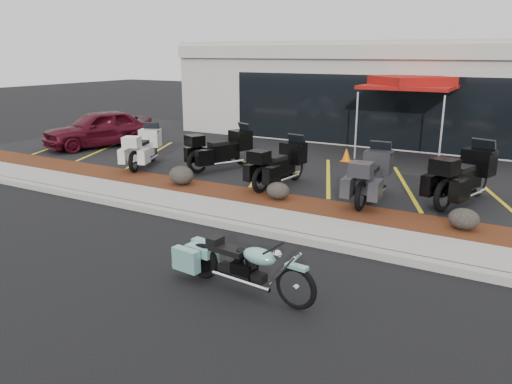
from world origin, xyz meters
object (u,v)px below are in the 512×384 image
Objects in this scene: hero_cruiser at (296,281)px; popup_canopy at (411,84)px; touring_white at (152,142)px; parked_car at (99,128)px; traffic_cone at (346,155)px.

popup_canopy is (-1.22, 11.26, 2.13)m from hero_cruiser.
touring_white is 3.67m from parked_car.
parked_car reaches higher than hero_cruiser.
touring_white is (-8.13, 6.24, 0.35)m from hero_cruiser.
hero_cruiser is 13.74m from parked_car.
hero_cruiser reaches higher than traffic_cone.
parked_car is at bearing -166.78° from traffic_cone.
traffic_cone is at bearing 111.76° from hero_cruiser.
hero_cruiser is at bearing -74.20° from traffic_cone.
hero_cruiser is 10.25m from touring_white.
hero_cruiser is 9.77m from traffic_cone.
parked_car is at bearing 51.63° from touring_white.
hero_cruiser is 0.71× the size of popup_canopy.
popup_canopy is at bearing 41.05° from parked_car.
traffic_cone is at bearing -143.49° from popup_canopy.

